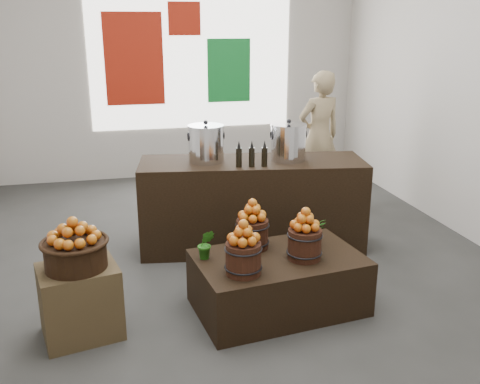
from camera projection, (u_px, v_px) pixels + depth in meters
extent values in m
plane|color=#353533|center=(216.00, 260.00, 5.73)|extent=(7.00, 7.00, 0.00)
cube|color=#B1ABA4|center=(172.00, 52.00, 8.38)|extent=(6.00, 0.04, 4.00)
cube|color=white|center=(191.00, 52.00, 8.43)|extent=(3.20, 0.02, 2.40)
cube|color=#981B0B|center=(134.00, 59.00, 8.25)|extent=(0.90, 0.04, 1.40)
cube|color=#11732A|center=(229.00, 71.00, 8.64)|extent=(0.70, 0.04, 1.00)
cube|color=#981B0B|center=(184.00, 19.00, 8.24)|extent=(0.50, 0.04, 0.50)
cube|color=brown|center=(80.00, 301.00, 4.27)|extent=(0.69, 0.61, 0.60)
cylinder|color=black|center=(76.00, 255.00, 4.15)|extent=(0.48, 0.48, 0.22)
cube|color=black|center=(278.00, 282.00, 4.70)|extent=(1.53, 1.06, 0.49)
cylinder|color=#39190F|center=(243.00, 258.00, 4.27)|extent=(0.29, 0.29, 0.26)
cylinder|color=#39190F|center=(305.00, 244.00, 4.55)|extent=(0.29, 0.29, 0.26)
cylinder|color=#39190F|center=(252.00, 234.00, 4.77)|extent=(0.29, 0.29, 0.26)
imported|color=#1E5C13|center=(312.00, 230.00, 4.86)|extent=(0.24, 0.21, 0.26)
imported|color=#1E5C13|center=(206.00, 244.00, 4.55)|extent=(0.17, 0.15, 0.26)
cube|color=black|center=(252.00, 204.00, 5.95)|extent=(2.53, 1.14, 1.00)
cylinder|color=silver|center=(206.00, 145.00, 5.71)|extent=(0.38, 0.38, 0.38)
cylinder|color=silver|center=(288.00, 143.00, 5.78)|extent=(0.38, 0.38, 0.38)
imported|color=#8C7855|center=(319.00, 136.00, 7.54)|extent=(0.74, 0.56, 1.82)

